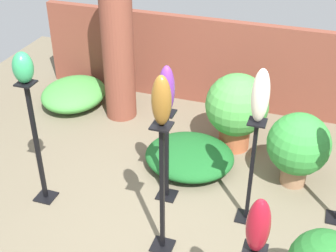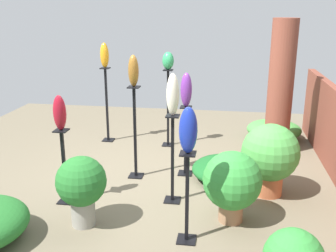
{
  "view_description": "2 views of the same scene",
  "coord_description": "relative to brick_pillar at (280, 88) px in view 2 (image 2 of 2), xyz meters",
  "views": [
    {
      "loc": [
        0.96,
        -3.19,
        3.22
      ],
      "look_at": [
        -0.21,
        0.25,
        0.96
      ],
      "focal_mm": 50.0,
      "sensor_mm": 36.0,
      "label": 1
    },
    {
      "loc": [
        5.01,
        0.96,
        2.36
      ],
      "look_at": [
        0.21,
        0.22,
        0.87
      ],
      "focal_mm": 42.0,
      "sensor_mm": 36.0,
      "label": 2
    }
  ],
  "objects": [
    {
      "name": "art_vase_ivory",
      "position": [
        1.98,
        -1.47,
        0.28
      ],
      "size": [
        0.15,
        0.15,
        0.5
      ],
      "primitive_type": "ellipsoid",
      "color": "beige",
      "rests_on": "pedestal_ivory"
    },
    {
      "name": "foliage_bed_west",
      "position": [
        -0.74,
        0.04,
        -0.93
      ],
      "size": [
        0.87,
        0.99,
        0.34
      ],
      "primitive_type": "ellipsoid",
      "color": "#479942",
      "rests_on": "ground"
    },
    {
      "name": "pedestal_amber",
      "position": [
        -0.15,
        -2.96,
        -0.48
      ],
      "size": [
        0.2,
        0.2,
        1.33
      ],
      "color": "black",
      "rests_on": "ground"
    },
    {
      "name": "art_vase_amber",
      "position": [
        -0.15,
        -2.96,
        0.45
      ],
      "size": [
        0.15,
        0.15,
        0.43
      ],
      "primitive_type": "ellipsoid",
      "color": "orange",
      "rests_on": "pedestal_amber"
    },
    {
      "name": "potted_plant_front_right",
      "position": [
        2.69,
        -2.38,
        -0.6
      ],
      "size": [
        0.56,
        0.56,
        0.81
      ],
      "color": "gray",
      "rests_on": "ground"
    },
    {
      "name": "potted_plant_mid_right",
      "position": [
        2.35,
        -0.75,
        -0.61
      ],
      "size": [
        0.66,
        0.66,
        0.83
      ],
      "color": "#936B4C",
      "rests_on": "ground"
    },
    {
      "name": "pedestal_ivory",
      "position": [
        1.98,
        -1.47,
        -0.58
      ],
      "size": [
        0.2,
        0.2,
        1.12
      ],
      "color": "black",
      "rests_on": "ground"
    },
    {
      "name": "foliage_bed_east",
      "position": [
        1.2,
        -0.83,
        -0.96
      ],
      "size": [
        1.01,
        0.93,
        0.28
      ],
      "primitive_type": "ellipsoid",
      "color": "#195923",
      "rests_on": "ground"
    },
    {
      "name": "pedestal_cobalt",
      "position": [
        2.83,
        -1.2,
        -0.65
      ],
      "size": [
        0.2,
        0.2,
        0.98
      ],
      "color": "black",
      "rests_on": "ground"
    },
    {
      "name": "ground_plane",
      "position": [
        1.4,
        -1.8,
        -1.09
      ],
      "size": [
        8.0,
        8.0,
        0.0
      ],
      "primitive_type": "plane",
      "color": "#6B604C"
    },
    {
      "name": "art_vase_cobalt",
      "position": [
        2.83,
        -1.2,
        0.12
      ],
      "size": [
        0.18,
        0.18,
        0.47
      ],
      "primitive_type": "ellipsoid",
      "color": "#192D9E",
      "rests_on": "pedestal_cobalt"
    },
    {
      "name": "pedestal_bronze",
      "position": [
        1.32,
        -2.09,
        -0.49
      ],
      "size": [
        0.2,
        0.2,
        1.32
      ],
      "color": "black",
      "rests_on": "ground"
    },
    {
      "name": "pedestal_jade",
      "position": [
        -0.06,
        -1.84,
        -0.48
      ],
      "size": [
        0.2,
        0.2,
        1.34
      ],
      "color": "black",
      "rests_on": "ground"
    },
    {
      "name": "potted_plant_back_center",
      "position": [
        1.6,
        -0.27,
        -0.55
      ],
      "size": [
        0.74,
        0.74,
        0.94
      ],
      "color": "#B25B38",
      "rests_on": "ground"
    },
    {
      "name": "brick_pillar",
      "position": [
        0.0,
        0.0,
        0.0
      ],
      "size": [
        0.4,
        0.4,
        2.19
      ],
      "primitive_type": "cylinder",
      "color": "brown",
      "rests_on": "ground"
    },
    {
      "name": "art_vase_violet",
      "position": [
        1.13,
        -1.4,
        0.16
      ],
      "size": [
        0.15,
        0.16,
        0.48
      ],
      "primitive_type": "ellipsoid",
      "color": "#6B2D8C",
      "rests_on": "pedestal_violet"
    },
    {
      "name": "art_vase_ruby",
      "position": [
        2.2,
        -2.78,
        0.06
      ],
      "size": [
        0.15,
        0.15,
        0.42
      ],
      "primitive_type": "ellipsoid",
      "color": "maroon",
      "rests_on": "pedestal_ruby"
    },
    {
      "name": "art_vase_jade",
      "position": [
        -0.06,
        -1.84,
        0.39
      ],
      "size": [
        0.18,
        0.19,
        0.29
      ],
      "primitive_type": "ellipsoid",
      "color": "#2D9356",
      "rests_on": "pedestal_jade"
    },
    {
      "name": "pedestal_ruby",
      "position": [
        2.2,
        -2.78,
        -0.67
      ],
      "size": [
        0.2,
        0.2,
        0.95
      ],
      "color": "black",
      "rests_on": "ground"
    },
    {
      "name": "pedestal_violet",
      "position": [
        1.13,
        -1.4,
        -0.63
      ],
      "size": [
        0.2,
        0.2,
        1.02
      ],
      "color": "black",
      "rests_on": "ground"
    },
    {
      "name": "art_vase_bronze",
      "position": [
        1.32,
        -2.09,
        0.44
      ],
      "size": [
        0.16,
        0.14,
        0.43
      ],
      "primitive_type": "ellipsoid",
      "color": "brown",
      "rests_on": "pedestal_bronze"
    }
  ]
}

